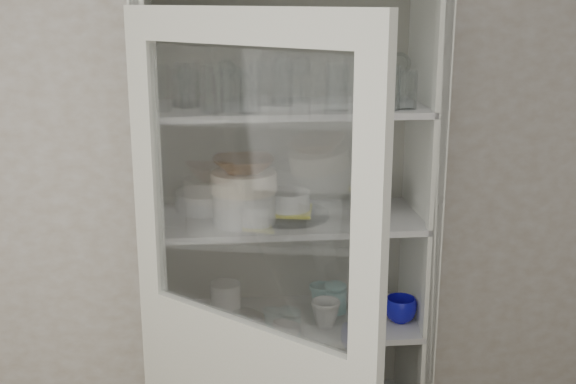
% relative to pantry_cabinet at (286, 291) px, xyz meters
% --- Properties ---
extents(wall_back, '(3.60, 0.02, 2.60)m').
position_rel_pantry_cabinet_xyz_m(wall_back, '(-0.20, 0.16, 0.36)').
color(wall_back, '#AEA192').
rests_on(wall_back, ground).
extents(pantry_cabinet, '(1.00, 0.45, 2.10)m').
position_rel_pantry_cabinet_xyz_m(pantry_cabinet, '(0.00, 0.00, 0.00)').
color(pantry_cabinet, silver).
rests_on(pantry_cabinet, floor).
extents(tumbler_0, '(0.08, 0.08, 0.15)m').
position_rel_pantry_cabinet_xyz_m(tumbler_0, '(-0.26, -0.21, 0.80)').
color(tumbler_0, silver).
rests_on(tumbler_0, shelf_glass).
extents(tumbler_1, '(0.08, 0.08, 0.14)m').
position_rel_pantry_cabinet_xyz_m(tumbler_1, '(-0.14, -0.22, 0.79)').
color(tumbler_1, silver).
rests_on(tumbler_1, shelf_glass).
extents(tumbler_2, '(0.07, 0.07, 0.14)m').
position_rel_pantry_cabinet_xyz_m(tumbler_2, '(-0.20, -0.22, 0.79)').
color(tumbler_2, silver).
rests_on(tumbler_2, shelf_glass).
extents(tumbler_3, '(0.10, 0.10, 0.15)m').
position_rel_pantry_cabinet_xyz_m(tumbler_3, '(0.15, -0.19, 0.80)').
color(tumbler_3, silver).
rests_on(tumbler_3, shelf_glass).
extents(tumbler_4, '(0.08, 0.08, 0.15)m').
position_rel_pantry_cabinet_xyz_m(tumbler_4, '(0.28, -0.20, 0.80)').
color(tumbler_4, silver).
rests_on(tumbler_4, shelf_glass).
extents(tumbler_5, '(0.08, 0.08, 0.13)m').
position_rel_pantry_cabinet_xyz_m(tumbler_5, '(0.39, -0.20, 0.78)').
color(tumbler_5, silver).
rests_on(tumbler_5, shelf_glass).
extents(tumbler_6, '(0.07, 0.07, 0.15)m').
position_rel_pantry_cabinet_xyz_m(tumbler_6, '(0.32, -0.21, 0.79)').
color(tumbler_6, silver).
rests_on(tumbler_6, shelf_glass).
extents(tumbler_7, '(0.09, 0.09, 0.15)m').
position_rel_pantry_cabinet_xyz_m(tumbler_7, '(-0.34, -0.08, 0.80)').
color(tumbler_7, silver).
rests_on(tumbler_7, shelf_glass).
extents(tumbler_8, '(0.09, 0.09, 0.15)m').
position_rel_pantry_cabinet_xyz_m(tumbler_8, '(-0.35, -0.09, 0.80)').
color(tumbler_8, silver).
rests_on(tumbler_8, shelf_glass).
extents(tumbler_9, '(0.09, 0.09, 0.14)m').
position_rel_pantry_cabinet_xyz_m(tumbler_9, '(-0.10, -0.05, 0.79)').
color(tumbler_9, silver).
rests_on(tumbler_9, shelf_glass).
extents(tumbler_10, '(0.10, 0.10, 0.16)m').
position_rel_pantry_cabinet_xyz_m(tumbler_10, '(-0.02, -0.08, 0.80)').
color(tumbler_10, silver).
rests_on(tumbler_10, shelf_glass).
extents(tumbler_11, '(0.08, 0.08, 0.15)m').
position_rel_pantry_cabinet_xyz_m(tumbler_11, '(0.29, -0.06, 0.79)').
color(tumbler_11, silver).
rests_on(tumbler_11, shelf_glass).
extents(goblet_0, '(0.07, 0.07, 0.16)m').
position_rel_pantry_cabinet_xyz_m(goblet_0, '(-0.21, 0.06, 0.80)').
color(goblet_0, silver).
rests_on(goblet_0, shelf_glass).
extents(goblet_1, '(0.08, 0.08, 0.19)m').
position_rel_pantry_cabinet_xyz_m(goblet_1, '(-0.01, 0.02, 0.82)').
color(goblet_1, silver).
rests_on(goblet_1, shelf_glass).
extents(goblet_2, '(0.08, 0.08, 0.18)m').
position_rel_pantry_cabinet_xyz_m(goblet_2, '(0.06, 0.02, 0.81)').
color(goblet_2, silver).
rests_on(goblet_2, shelf_glass).
extents(goblet_3, '(0.08, 0.08, 0.19)m').
position_rel_pantry_cabinet_xyz_m(goblet_3, '(0.41, 0.02, 0.81)').
color(goblet_3, silver).
rests_on(goblet_3, shelf_glass).
extents(plate_stack_front, '(0.22, 0.22, 0.11)m').
position_rel_pantry_cabinet_xyz_m(plate_stack_front, '(-0.16, -0.14, 0.38)').
color(plate_stack_front, silver).
rests_on(plate_stack_front, shelf_plates).
extents(plate_stack_back, '(0.23, 0.23, 0.07)m').
position_rel_pantry_cabinet_xyz_m(plate_stack_back, '(-0.29, 0.04, 0.36)').
color(plate_stack_back, silver).
rests_on(plate_stack_back, shelf_plates).
extents(cream_bowl, '(0.28, 0.28, 0.07)m').
position_rel_pantry_cabinet_xyz_m(cream_bowl, '(-0.16, -0.14, 0.47)').
color(cream_bowl, beige).
rests_on(cream_bowl, plate_stack_front).
extents(terracotta_bowl, '(0.21, 0.21, 0.05)m').
position_rel_pantry_cabinet_xyz_m(terracotta_bowl, '(-0.16, -0.14, 0.53)').
color(terracotta_bowl, '#532D12').
rests_on(terracotta_bowl, cream_bowl).
extents(glass_platter, '(0.34, 0.34, 0.02)m').
position_rel_pantry_cabinet_xyz_m(glass_platter, '(0.00, -0.08, 0.33)').
color(glass_platter, silver).
rests_on(glass_platter, shelf_plates).
extents(yellow_trivet, '(0.19, 0.19, 0.01)m').
position_rel_pantry_cabinet_xyz_m(yellow_trivet, '(0.00, -0.08, 0.34)').
color(yellow_trivet, yellow).
rests_on(yellow_trivet, glass_platter).
extents(white_ramekin, '(0.20, 0.20, 0.07)m').
position_rel_pantry_cabinet_xyz_m(white_ramekin, '(0.00, -0.08, 0.38)').
color(white_ramekin, silver).
rests_on(white_ramekin, yellow_trivet).
extents(grey_bowl_stack, '(0.12, 0.12, 0.12)m').
position_rel_pantry_cabinet_xyz_m(grey_bowl_stack, '(0.29, -0.07, 0.38)').
color(grey_bowl_stack, silver).
rests_on(grey_bowl_stack, shelf_plates).
extents(mug_blue, '(0.14, 0.14, 0.09)m').
position_rel_pantry_cabinet_xyz_m(mug_blue, '(0.41, -0.14, -0.03)').
color(mug_blue, '#0A189A').
rests_on(mug_blue, shelf_mugs).
extents(mug_teal, '(0.13, 0.13, 0.09)m').
position_rel_pantry_cabinet_xyz_m(mug_teal, '(0.14, 0.01, -0.03)').
color(mug_teal, teal).
rests_on(mug_teal, shelf_mugs).
extents(mug_white, '(0.12, 0.12, 0.10)m').
position_rel_pantry_cabinet_xyz_m(mug_white, '(0.13, -0.15, -0.03)').
color(mug_white, silver).
rests_on(mug_white, shelf_mugs).
extents(teal_jar, '(0.09, 0.09, 0.10)m').
position_rel_pantry_cabinet_xyz_m(teal_jar, '(0.19, -0.03, -0.03)').
color(teal_jar, teal).
rests_on(teal_jar, shelf_mugs).
extents(measuring_cups, '(0.11, 0.11, 0.04)m').
position_rel_pantry_cabinet_xyz_m(measuring_cups, '(-0.16, -0.11, -0.06)').
color(measuring_cups, '#BDBDC0').
rests_on(measuring_cups, shelf_mugs).
extents(white_canister, '(0.15, 0.15, 0.13)m').
position_rel_pantry_cabinet_xyz_m(white_canister, '(-0.23, -0.04, -0.01)').
color(white_canister, silver).
rests_on(white_canister, shelf_mugs).
extents(tumbler_12, '(0.08, 0.08, 0.15)m').
position_rel_pantry_cabinet_xyz_m(tumbler_12, '(0.27, -0.20, 0.80)').
color(tumbler_12, silver).
rests_on(tumbler_12, shelf_glass).
extents(tumbler_13, '(0.06, 0.06, 0.13)m').
position_rel_pantry_cabinet_xyz_m(tumbler_13, '(-0.37, -0.08, 0.78)').
color(tumbler_13, silver).
rests_on(tumbler_13, shelf_glass).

